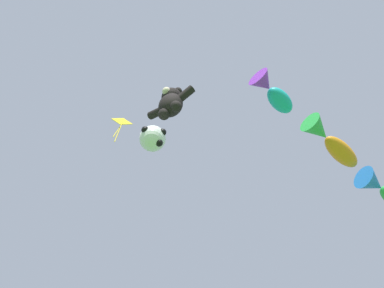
# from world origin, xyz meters

# --- Properties ---
(teddy_bear_kite) EXTENTS (1.67, 0.74, 1.70)m
(teddy_bear_kite) POSITION_xyz_m (-0.31, 6.31, 13.75)
(teddy_bear_kite) COLOR black
(soccer_ball_kite) EXTENTS (0.80, 0.79, 0.73)m
(soccer_ball_kite) POSITION_xyz_m (-0.91, 6.44, 12.07)
(soccer_ball_kite) COLOR white
(fish_kite_teal) EXTENTS (0.98, 1.78, 0.79)m
(fish_kite_teal) POSITION_xyz_m (2.37, 8.19, 15.04)
(fish_kite_teal) COLOR #19ADB2
(fish_kite_tangerine) EXTENTS (1.26, 2.50, 0.80)m
(fish_kite_tangerine) POSITION_xyz_m (3.14, 10.62, 14.59)
(fish_kite_tangerine) COLOR orange
(diamond_kite) EXTENTS (0.60, 0.70, 2.68)m
(diamond_kite) POSITION_xyz_m (-3.39, 6.89, 17.51)
(diamond_kite) COLOR yellow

